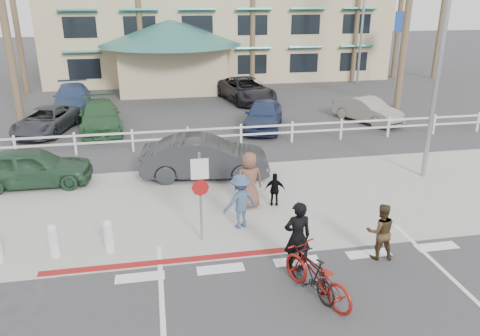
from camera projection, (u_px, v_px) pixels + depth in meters
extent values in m
plane|color=#333335|center=(304.00, 274.00, 11.61)|extent=(140.00, 140.00, 0.00)
cube|color=#333335|center=(333.00, 327.00, 9.77)|extent=(12.00, 16.00, 0.01)
cube|color=gray|center=(262.00, 200.00, 15.74)|extent=(22.00, 7.00, 0.01)
cube|color=#333335|center=(240.00, 160.00, 19.42)|extent=(40.00, 5.00, 0.01)
cube|color=#333335|center=(211.00, 108.00, 28.15)|extent=(50.00, 16.00, 0.01)
cube|color=maroon|center=(179.00, 260.00, 12.19)|extent=(7.00, 0.25, 0.02)
imported|color=maroon|center=(317.00, 275.00, 10.56)|extent=(1.56, 2.31, 1.15)
imported|color=black|center=(297.00, 237.00, 11.44)|extent=(0.70, 0.47, 1.89)
imported|color=black|center=(312.00, 274.00, 10.71)|extent=(0.97, 1.76, 1.02)
imported|color=#3E2E1A|center=(381.00, 231.00, 12.08)|extent=(0.84, 0.70, 1.54)
imported|color=#374A6F|center=(240.00, 201.00, 13.67)|extent=(1.22, 0.95, 1.67)
imported|color=black|center=(275.00, 190.00, 15.13)|extent=(0.71, 0.44, 1.13)
imported|color=brown|center=(249.00, 180.00, 14.91)|extent=(0.98, 0.71, 1.86)
imported|color=#26282B|center=(205.00, 157.00, 17.46)|extent=(4.89, 2.24, 1.55)
imported|color=#24452D|center=(32.00, 167.00, 16.70)|extent=(4.14, 1.72, 1.40)
imported|color=#2F333A|center=(46.00, 120.00, 23.07)|extent=(3.09, 4.81, 1.24)
imported|color=#26502D|center=(100.00, 116.00, 23.45)|extent=(2.55, 5.06, 1.41)
imported|color=navy|center=(264.00, 115.00, 23.66)|extent=(3.06, 4.62, 1.46)
imported|color=gray|center=(367.00, 110.00, 24.95)|extent=(2.90, 4.20, 1.31)
imported|color=navy|center=(73.00, 98.00, 27.38)|extent=(2.62, 5.25, 1.46)
imported|color=black|center=(246.00, 90.00, 29.64)|extent=(3.42, 5.70, 1.48)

